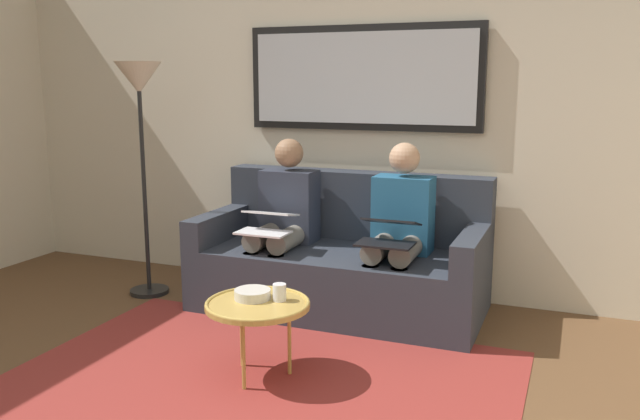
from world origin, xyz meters
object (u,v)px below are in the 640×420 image
at_px(laptop_black, 389,231).
at_px(coffee_table, 258,305).
at_px(person_left, 399,226).
at_px(bowl, 253,294).
at_px(person_right, 284,217).
at_px(standing_lamp, 140,104).
at_px(cup, 280,292).
at_px(framed_mirror, 362,78).
at_px(couch, 343,262).
at_px(laptop_white, 267,222).

bearing_deg(laptop_black, coffee_table, 64.24).
bearing_deg(person_left, bowl, 65.93).
bearing_deg(coffee_table, laptop_black, -115.76).
xyz_separation_m(person_right, standing_lamp, (1.00, 0.20, 0.76)).
height_order(coffee_table, standing_lamp, standing_lamp).
bearing_deg(person_left, coffee_table, 69.18).
xyz_separation_m(cup, person_left, (-0.35, -1.07, 0.16)).
relative_size(cup, standing_lamp, 0.05).
bearing_deg(cup, standing_lamp, -30.76).
bearing_deg(standing_lamp, coffee_table, 145.46).
bearing_deg(person_right, framed_mirror, -131.84).
height_order(coffee_table, bowl, bowl).
relative_size(cup, person_left, 0.08).
distance_m(framed_mirror, cup, 1.89).
distance_m(bowl, person_left, 1.22).
relative_size(framed_mirror, bowl, 8.93).
bearing_deg(coffee_table, cup, -140.20).
xyz_separation_m(couch, bowl, (0.08, 1.17, 0.12)).
bearing_deg(coffee_table, standing_lamp, -34.54).
bearing_deg(framed_mirror, couch, 90.00).
relative_size(cup, bowl, 0.47).
height_order(person_left, laptop_black, person_left).
bearing_deg(couch, coffee_table, 88.68).
bearing_deg(person_right, couch, -170.53).
height_order(laptop_black, person_right, person_right).
bearing_deg(laptop_white, standing_lamp, -3.09).
relative_size(laptop_white, standing_lamp, 0.20).
relative_size(framed_mirror, person_left, 1.50).
bearing_deg(cup, laptop_white, -60.15).
height_order(couch, standing_lamp, standing_lamp).
height_order(bowl, person_left, person_left).
xyz_separation_m(coffee_table, laptop_black, (-0.44, -0.91, 0.24)).
distance_m(couch, laptop_white, 0.61).
bearing_deg(person_left, framed_mirror, -48.16).
bearing_deg(bowl, laptop_black, -119.85).
distance_m(cup, person_left, 1.14).
distance_m(coffee_table, laptop_black, 1.03).
xyz_separation_m(person_right, laptop_white, (-0.00, 0.25, 0.02)).
bearing_deg(cup, couch, -86.89).
height_order(couch, cup, couch).
bearing_deg(person_left, couch, -9.47).
xyz_separation_m(framed_mirror, bowl, (0.08, 1.56, -1.12)).
height_order(coffee_table, person_right, person_right).
distance_m(cup, person_right, 1.18).
relative_size(framed_mirror, cup, 18.95).
distance_m(person_left, standing_lamp, 1.98).
bearing_deg(framed_mirror, bowl, 86.98).
distance_m(framed_mirror, person_left, 1.12).
bearing_deg(standing_lamp, person_left, -173.75).
relative_size(coffee_table, laptop_black, 1.56).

